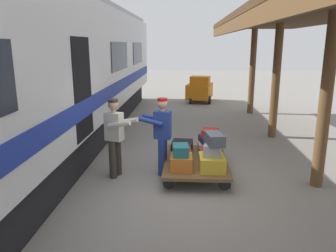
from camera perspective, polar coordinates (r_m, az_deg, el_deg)
ground_plane at (r=7.07m, az=3.64°, el=-9.63°), size 60.00×60.00×0.00m
platform_canopy at (r=7.01m, az=26.23°, el=16.35°), size 3.20×15.48×3.56m
train_car at (r=7.42m, az=-25.60°, el=6.70°), size 3.02×21.91×4.00m
luggage_cart at (r=7.48m, az=4.75°, el=-6.05°), size 1.38×2.18×0.32m
suitcase_maroon_trunk at (r=7.42m, az=2.37°, el=-4.80°), size 0.45×0.60×0.25m
suitcase_black_hardshell at (r=7.99m, az=2.43°, el=-3.47°), size 0.52×0.59×0.24m
suitcase_tan_vintage at (r=8.01m, az=6.88°, el=-3.62°), size 0.49×0.59×0.21m
suitcase_orange_carryall at (r=6.84m, az=2.30°, el=-6.24°), size 0.45×0.52×0.29m
suitcase_yellow_case at (r=6.86m, az=7.51°, el=-6.27°), size 0.52×0.62×0.30m
suitcase_burgundy_valise at (r=7.44m, az=7.17°, el=-4.88°), size 0.46×0.57×0.24m
suitcase_navy_fabric at (r=7.99m, az=7.13°, el=-2.33°), size 0.53×0.61×0.15m
suitcase_gray_aluminum at (r=6.81m, az=7.63°, el=-4.08°), size 0.40×0.42×0.23m
suitcase_slate_roller at (r=6.76m, az=7.97°, el=-2.21°), size 0.41×0.59×0.23m
suitcase_teal_softside at (r=6.77m, az=2.18°, el=-4.17°), size 0.34×0.44×0.22m
suitcase_red_plastic at (r=7.94m, az=7.22°, el=-1.20°), size 0.44×0.48×0.18m
porter_in_overalls at (r=7.23m, az=-1.09°, el=-1.28°), size 0.70×0.49×1.70m
porter_by_door at (r=7.16m, az=-9.03°, el=-1.60°), size 0.73×0.57×1.70m
baggage_tug at (r=16.59m, az=5.45°, el=6.25°), size 1.42×1.89×1.30m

